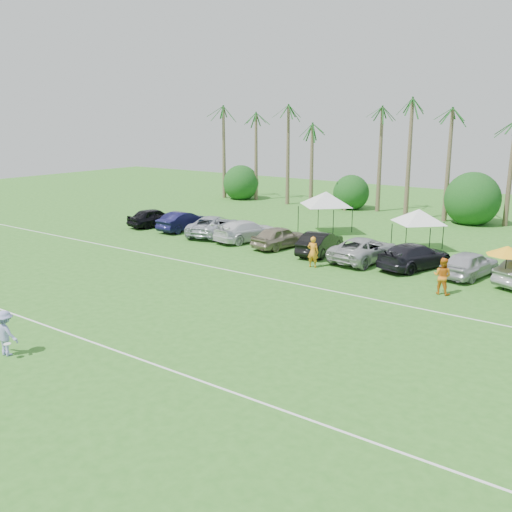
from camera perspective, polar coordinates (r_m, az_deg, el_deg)
The scene contains 28 objects.
ground at distance 24.54m, azimuth -21.76°, elevation -8.74°, with size 120.00×120.00×0.00m, color #327122.
field_lines at distance 29.18m, azimuth -8.41°, elevation -4.28°, with size 80.00×12.10×0.01m.
palm_tree_0 at distance 64.78m, azimuth -3.83°, elevation 12.48°, with size 2.40×2.40×8.90m.
palm_tree_1 at distance 61.67m, azimuth -0.18°, elevation 13.25°, with size 2.40×2.40×9.90m.
palm_tree_2 at distance 58.83m, azimuth 3.85°, elevation 14.03°, with size 2.40×2.40×10.90m.
palm_tree_3 at distance 56.78m, azimuth 7.39°, elevation 14.82°, with size 2.40×2.40×11.90m.
palm_tree_4 at distance 54.96m, azimuth 11.03°, elevation 12.02°, with size 2.40×2.40×8.90m.
palm_tree_5 at distance 53.34m, azimuth 15.04°, elevation 12.70°, with size 2.40×2.40×9.90m.
palm_tree_6 at distance 52.00m, azimuth 19.31°, elevation 13.33°, with size 2.40×2.40×10.90m.
palm_tree_7 at distance 50.94m, azimuth 23.80°, elevation 13.91°, with size 2.40×2.40×11.90m.
bush_tree_0 at distance 64.07m, azimuth -1.09°, elevation 7.40°, with size 4.00×4.00×4.00m.
bush_tree_1 at distance 57.18m, azimuth 9.38°, elevation 6.43°, with size 4.00×4.00×4.00m.
bush_tree_2 at distance 52.89m, azimuth 21.07°, elevation 5.10°, with size 4.00×4.00×4.00m.
sideline_player_a at distance 34.80m, azimuth 5.71°, elevation 0.40°, with size 0.70×0.46×1.91m, color orange.
sideline_player_b at distance 30.95m, azimuth 18.13°, elevation -1.91°, with size 0.94×0.73×1.94m, color orange.
canopy_tent_left at distance 44.78m, azimuth 7.04°, elevation 6.42°, with size 4.74×4.74×3.84m.
canopy_tent_right at distance 40.32m, azimuth 16.02°, elevation 4.52°, with size 4.10×4.10×3.32m.
market_umbrella at distance 32.57m, azimuth 23.84°, elevation 0.50°, with size 2.16×2.16×2.40m.
frisbee_player at distance 24.08m, azimuth -23.76°, elevation -7.08°, with size 1.24×0.83×1.79m.
parked_car_0 at distance 48.39m, azimuth -10.19°, elevation 3.84°, with size 1.82×4.51×1.54m, color black.
parked_car_1 at distance 46.24m, azimuth -7.28°, elevation 3.48°, with size 1.63×4.67×1.54m, color #0F0F33.
parked_car_2 at distance 44.09m, azimuth -4.24°, elevation 3.05°, with size 2.55×5.53×1.54m, color #A6ABB6.
parked_car_3 at distance 42.04m, azimuth -0.95°, elevation 2.55°, with size 2.15×5.30×1.54m, color silver.
parked_car_4 at distance 39.89m, azimuth 2.42°, elevation 1.92°, with size 1.82×4.51×1.54m, color gray.
parked_car_5 at distance 38.20m, azimuth 6.41°, elevation 1.31°, with size 1.63×4.67×1.54m, color black.
parked_car_6 at distance 36.77m, azimuth 10.80°, elevation 0.66°, with size 2.55×5.53×1.54m, color #A6A7A8.
parked_car_7 at distance 35.74m, azimuth 15.61°, elevation 0.00°, with size 2.15×5.30×1.54m, color black.
parked_car_8 at distance 34.83m, azimuth 20.59°, elevation -0.73°, with size 1.82×4.51×1.54m, color #ADACB6.
Camera 1 is at (19.66, -11.58, 9.02)m, focal length 40.00 mm.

